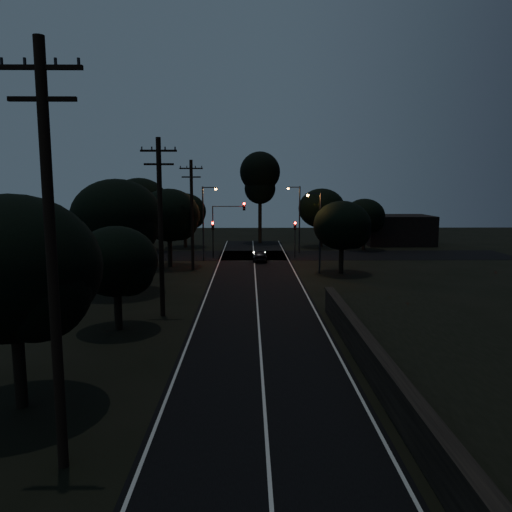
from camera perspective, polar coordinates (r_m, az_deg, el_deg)
name	(u,v)px	position (r m, az deg, el deg)	size (l,w,h in m)	color
ground	(266,431)	(17.66, 1.17, -19.40)	(160.00, 160.00, 0.00)	black
road_surface	(255,271)	(47.48, -0.12, -1.76)	(60.00, 70.00, 0.03)	black
retaining_wall	(460,378)	(21.76, 22.24, -12.78)	(6.93, 26.00, 1.60)	black
utility_pole_near	(51,255)	(14.82, -22.34, 0.09)	(2.20, 0.30, 12.00)	black
utility_pole_mid	(160,225)	(31.22, -10.86, 3.53)	(2.20, 0.30, 11.00)	black
utility_pole_far	(192,213)	(48.03, -7.34, 4.86)	(2.20, 0.30, 10.50)	black
tree_left_a	(17,272)	(19.60, -25.61, -1.69)	(6.22, 6.22, 7.87)	black
tree_left_b	(119,263)	(28.83, -15.42, -0.81)	(4.65, 4.65, 5.91)	black
tree_left_c	(120,220)	(38.83, -15.31, 4.02)	(6.83, 6.83, 8.63)	black
tree_left_d	(171,216)	(50.22, -9.68, 4.47)	(6.16, 6.16, 7.81)	black
tree_far_nw	(186,212)	(66.15, -8.00, 4.96)	(5.61, 5.61, 7.10)	black
tree_far_w	(141,204)	(62.95, -12.97, 5.83)	(7.08, 7.08, 9.03)	black
tree_far_ne	(323,209)	(66.33, 7.70, 5.31)	(6.10, 6.10, 7.71)	black
tree_far_e	(366,217)	(64.38, 12.46, 4.39)	(5.09, 5.09, 6.46)	black
tree_right_a	(344,227)	(46.53, 10.05, 3.32)	(5.30, 5.30, 6.74)	black
tall_pine	(260,177)	(70.67, 0.46, 8.98)	(5.63, 5.63, 12.79)	black
building_left	(106,229)	(70.64, -16.80, 2.93)	(10.00, 8.00, 4.40)	black
building_right	(397,230)	(71.93, 15.82, 2.90)	(9.00, 7.00, 4.00)	black
signal_left	(213,233)	(56.04, -4.95, 2.64)	(0.28, 0.35, 4.10)	black
signal_right	(295,233)	(56.13, 4.47, 2.65)	(0.28, 0.35, 4.10)	black
signal_mast	(228,220)	(55.82, -3.23, 4.18)	(3.70, 0.35, 6.25)	black
streetlight_a	(205,218)	(53.97, -5.87, 4.34)	(1.66, 0.26, 8.00)	black
streetlight_b	(298,215)	(60.04, 4.82, 4.73)	(1.66, 0.26, 8.00)	black
streetlight_c	(318,227)	(46.25, 7.15, 3.34)	(1.46, 0.26, 7.50)	black
car	(260,255)	(53.66, 0.44, 0.07)	(1.51, 3.76, 1.28)	black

